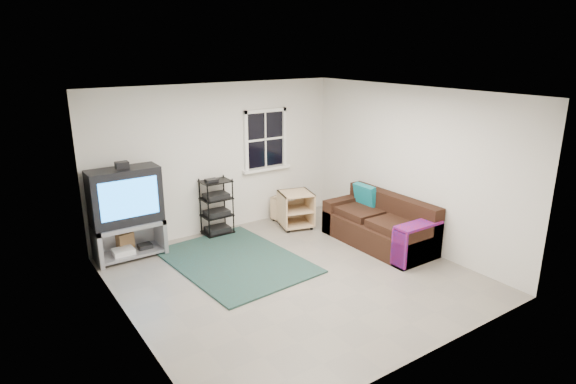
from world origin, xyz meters
TOP-DOWN VIEW (x-y plane):
  - room at (0.95, 2.27)m, footprint 4.60×4.62m
  - tv_unit at (-1.73, 2.02)m, footprint 1.05×0.52m
  - av_rack at (-0.17, 2.10)m, footprint 0.51×0.37m
  - side_table_left at (1.19, 1.65)m, footprint 0.69×0.69m
  - side_table_right at (1.20, 1.99)m, footprint 0.49×0.49m
  - sofa at (1.88, 0.17)m, footprint 0.86×1.95m
  - shag_rug at (-0.45, 0.92)m, footprint 1.88×2.47m
  - paper_bag at (-1.75, 2.18)m, footprint 0.27×0.20m

SIDE VIEW (x-z plane):
  - shag_rug at x=-0.45m, z-range 0.00..0.03m
  - paper_bag at x=-1.75m, z-range 0.00..0.35m
  - side_table_right at x=1.20m, z-range 0.03..0.52m
  - sofa at x=1.88m, z-range -0.13..0.76m
  - side_table_left at x=1.19m, z-range 0.02..0.68m
  - av_rack at x=-0.17m, z-range -0.07..0.95m
  - tv_unit at x=-1.73m, z-range 0.07..1.61m
  - room at x=0.95m, z-range -0.82..3.78m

